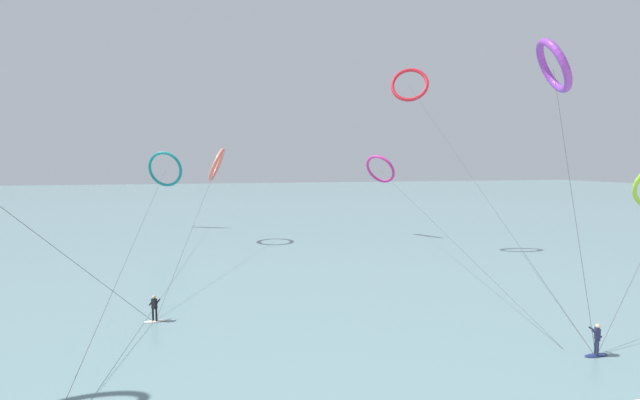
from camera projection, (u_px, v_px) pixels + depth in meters
name	position (u px, v px, depth m)	size (l,w,h in m)	color
sea_water	(249.00, 200.00, 111.11)	(400.00, 200.00, 0.08)	slate
surfer_ivory	(155.00, 310.00, 25.26)	(1.40, 0.72, 1.70)	silver
surfer_navy	(597.00, 342.00, 20.76)	(1.40, 0.71, 1.70)	navy
kite_coral	(217.00, 165.00, 49.95)	(4.82, 27.84, 12.03)	#EA7260
kite_teal	(165.00, 169.00, 61.53)	(5.78, 55.00, 11.93)	teal
kite_magenta	(380.00, 169.00, 54.16)	(5.26, 36.70, 11.22)	#CC288E
kite_crimson	(410.00, 85.00, 43.88)	(4.51, 27.01, 20.59)	red
kite_violet	(554.00, 66.00, 22.90)	(3.28, 5.56, 17.14)	purple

